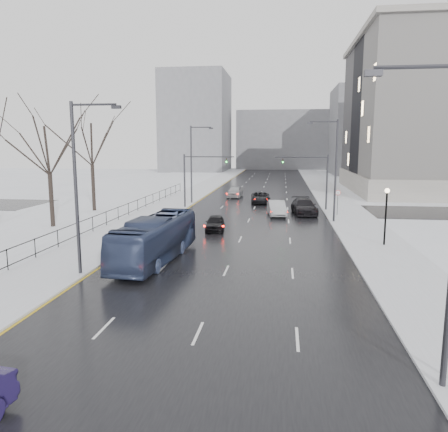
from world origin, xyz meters
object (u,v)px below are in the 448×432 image
at_px(sedan_right_far, 304,206).
at_px(mast_signal_right, 318,175).
at_px(streetlight_r_mid, 333,166).
at_px(mast_signal_left, 193,174).
at_px(bus, 156,239).
at_px(lamppost_r_mid, 386,208).
at_px(no_uturn_sign, 338,195).
at_px(sedan_center_far, 235,192).
at_px(sedan_right_near, 277,208).
at_px(streetlight_l_near, 79,180).
at_px(sedan_center_near, 215,223).
at_px(tree_park_e, 95,211).
at_px(tree_park_d, 53,227).
at_px(streetlight_l_far, 193,160).
at_px(sedan_right_cross, 261,198).

bearing_deg(sedan_right_far, mast_signal_right, 56.22).
bearing_deg(sedan_right_far, streetlight_r_mid, -70.03).
height_order(mast_signal_left, bus, mast_signal_left).
xyz_separation_m(lamppost_r_mid, no_uturn_sign, (-1.80, 14.00, -0.64)).
bearing_deg(mast_signal_left, sedan_center_far, 71.50).
height_order(no_uturn_sign, sedan_right_near, no_uturn_sign).
bearing_deg(no_uturn_sign, mast_signal_right, 115.11).
bearing_deg(streetlight_l_near, bus, 48.76).
bearing_deg(sedan_center_near, sedan_right_near, 53.99).
xyz_separation_m(tree_park_e, sedan_right_far, (23.92, 0.87, 0.89)).
relative_size(sedan_center_near, sedan_right_far, 0.69).
xyz_separation_m(mast_signal_right, sedan_right_near, (-4.59, -4.50, -3.25)).
bearing_deg(tree_park_e, lamppost_r_mid, -25.62).
height_order(tree_park_d, sedan_right_near, tree_park_d).
height_order(mast_signal_right, sedan_center_far, mast_signal_right).
distance_m(streetlight_l_far, sedan_right_near, 14.62).
bearing_deg(lamppost_r_mid, sedan_right_far, 109.53).
height_order(lamppost_r_mid, mast_signal_left, mast_signal_left).
distance_m(tree_park_d, streetlight_l_near, 17.90).
height_order(tree_park_d, streetlight_l_near, streetlight_l_near).
distance_m(lamppost_r_mid, sedan_right_near, 15.97).
relative_size(tree_park_e, streetlight_l_far, 1.35).
bearing_deg(sedan_center_far, mast_signal_right, -42.53).
xyz_separation_m(streetlight_l_near, sedan_center_near, (5.56, 14.44, -4.89)).
distance_m(no_uturn_sign, sedan_right_far, 3.85).
height_order(streetlight_l_far, mast_signal_left, streetlight_l_far).
relative_size(tree_park_d, sedan_center_near, 3.12).
relative_size(streetlight_l_near, mast_signal_left, 1.54).
bearing_deg(tree_park_d, mast_signal_left, 53.20).
bearing_deg(bus, sedan_center_far, 92.06).
relative_size(lamppost_r_mid, bus, 0.40).
relative_size(mast_signal_right, sedan_right_cross, 1.24).
bearing_deg(bus, sedan_right_far, 67.62).
relative_size(streetlight_r_mid, lamppost_r_mid, 2.34).
bearing_deg(no_uturn_sign, sedan_right_near, -175.58).
xyz_separation_m(streetlight_r_mid, sedan_center_near, (-10.77, -5.56, -4.89)).
xyz_separation_m(tree_park_d, mast_signal_right, (25.13, 14.00, 4.11)).
relative_size(sedan_center_near, sedan_right_near, 0.81).
xyz_separation_m(tree_park_d, sedan_right_cross, (18.30, 19.49, 0.77)).
bearing_deg(mast_signal_right, sedan_right_near, -135.58).
distance_m(streetlight_l_near, sedan_right_near, 26.34).
distance_m(tree_park_d, sedan_right_cross, 26.75).
relative_size(bus, sedan_center_near, 2.64).
bearing_deg(mast_signal_left, lamppost_r_mid, -44.48).
height_order(streetlight_r_mid, bus, streetlight_r_mid).
bearing_deg(tree_park_d, lamppost_r_mid, -7.91).
distance_m(tree_park_e, sedan_center_far, 21.33).
distance_m(tree_park_e, sedan_right_cross, 20.99).
relative_size(sedan_right_cross, sedan_center_far, 1.09).
relative_size(tree_park_d, sedan_right_cross, 2.39).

